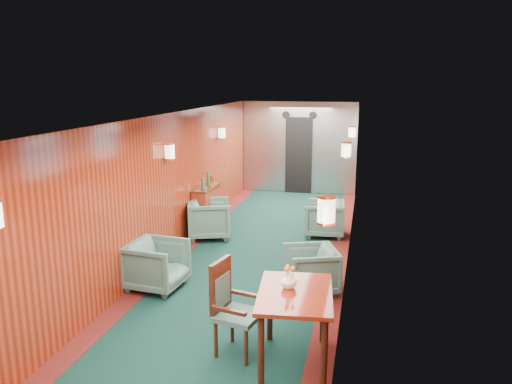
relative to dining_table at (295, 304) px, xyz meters
The scene contains 12 objects.
room 2.73m from the dining_table, 115.03° to the left, with size 12.00×12.10×2.40m.
bulkhead 8.31m from the dining_table, 97.48° to the left, with size 2.98×0.17×2.39m.
windows_right 2.71m from the dining_table, 80.96° to the left, with size 0.02×8.60×0.80m.
wall_sconces 3.27m from the dining_table, 110.56° to the left, with size 2.97×7.97×0.25m.
dining_table is the anchor object (origin of this frame).
side_chair 0.73m from the dining_table, behind, with size 0.55×0.57×1.04m.
credenza 5.08m from the dining_table, 118.47° to the left, with size 0.31×0.98×1.15m.
flower_vase 0.25m from the dining_table, 133.77° to the left, with size 0.17×0.17×0.17m, color white.
armchair_left_near 2.69m from the dining_table, 145.54° to the left, with size 0.75×0.77×0.70m, color #1A3D37.
armchair_left_far 4.53m from the dining_table, 119.04° to the left, with size 0.78×0.80×0.73m, color #1A3D37.
armchair_right_near 1.91m from the dining_table, 91.26° to the left, with size 0.69×0.71×0.65m, color #1A3D37.
armchair_right_far 4.55m from the dining_table, 91.03° to the left, with size 0.72×0.74×0.68m, color #1A3D37.
Camera 1 is at (1.72, -7.06, 2.94)m, focal length 35.00 mm.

